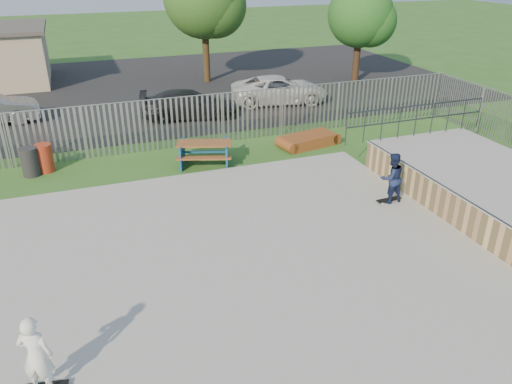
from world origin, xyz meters
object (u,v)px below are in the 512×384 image
object	(u,v)px
picnic_table	(205,153)
trash_bin_red	(44,158)
car_dark	(189,104)
skater_navy	(391,178)
car_white	(280,90)
skater_white	(36,355)
tree_right	(360,15)
funbox	(308,140)
trash_bin_grey	(30,162)

from	to	relation	value
picnic_table	trash_bin_red	size ratio (longest dim) A/B	2.35
car_dark	skater_navy	bearing A→B (deg)	-151.78
car_white	skater_white	size ratio (longest dim) A/B	3.11
picnic_table	skater_navy	size ratio (longest dim) A/B	1.49
tree_right	skater_navy	size ratio (longest dim) A/B	3.61
tree_right	trash_bin_red	bearing A→B (deg)	-154.71
car_dark	tree_right	bearing A→B (deg)	-61.57
funbox	tree_right	bearing A→B (deg)	39.57
skater_white	car_white	bearing A→B (deg)	-103.50
picnic_table	trash_bin_red	distance (m)	5.55
tree_right	skater_white	xyz separation A→B (m)	(-16.89, -18.54, -2.84)
funbox	skater_navy	xyz separation A→B (m)	(0.01, -5.59, 0.72)
car_dark	car_white	xyz separation A→B (m)	(4.87, 0.93, 0.04)
picnic_table	car_dark	world-z (taller)	car_dark
trash_bin_grey	car_dark	bearing A→B (deg)	34.57
picnic_table	trash_bin_red	xyz separation A→B (m)	(-5.41, 1.22, 0.08)
car_white	skater_navy	distance (m)	11.74
car_white	car_dark	bearing A→B (deg)	110.32
car_white	skater_white	bearing A→B (deg)	154.85
picnic_table	skater_navy	world-z (taller)	skater_navy
funbox	car_white	bearing A→B (deg)	67.02
picnic_table	tree_right	world-z (taller)	tree_right
car_dark	picnic_table	bearing A→B (deg)	-178.06
car_dark	skater_navy	distance (m)	11.33
picnic_table	skater_white	bearing A→B (deg)	-102.17
funbox	skater_navy	distance (m)	5.63
funbox	trash_bin_grey	xyz separation A→B (m)	(-10.21, 0.59, 0.29)
car_white	funbox	bearing A→B (deg)	177.64
skater_navy	car_dark	bearing A→B (deg)	-73.90
picnic_table	trash_bin_red	bearing A→B (deg)	-175.14
funbox	car_white	world-z (taller)	car_white
trash_bin_red	picnic_table	bearing A→B (deg)	-12.68
skater_white	trash_bin_grey	bearing A→B (deg)	-65.70
tree_right	skater_white	size ratio (longest dim) A/B	3.61
trash_bin_red	skater_navy	xyz separation A→B (m)	(9.77, -6.38, 0.43)
trash_bin_red	skater_white	size ratio (longest dim) A/B	0.64
picnic_table	car_white	world-z (taller)	car_white
funbox	car_dark	bearing A→B (deg)	113.78
trash_bin_red	car_dark	world-z (taller)	car_dark
trash_bin_grey	car_white	bearing A→B (deg)	25.54
car_white	skater_navy	size ratio (longest dim) A/B	3.11
trash_bin_grey	skater_navy	bearing A→B (deg)	-31.16
trash_bin_red	skater_navy	world-z (taller)	skater_navy
trash_bin_grey	tree_right	bearing A→B (deg)	25.27
funbox	tree_right	size ratio (longest dim) A/B	0.41
trash_bin_red	trash_bin_grey	size ratio (longest dim) A/B	0.99
skater_white	car_dark	bearing A→B (deg)	-90.99
trash_bin_grey	skater_navy	world-z (taller)	skater_navy
funbox	car_dark	xyz separation A→B (m)	(-3.59, 5.15, 0.44)
car_dark	trash_bin_grey	bearing A→B (deg)	134.26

